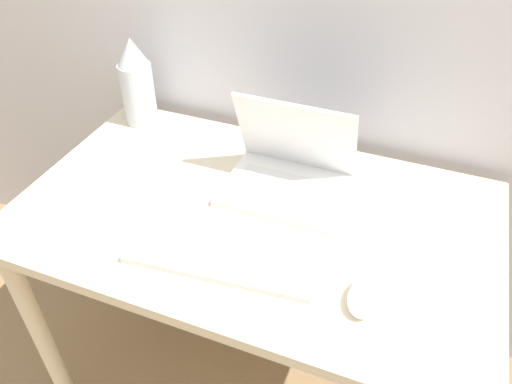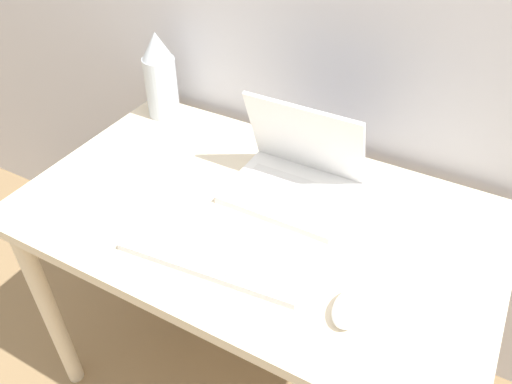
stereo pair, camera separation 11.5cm
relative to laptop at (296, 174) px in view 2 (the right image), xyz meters
The scene contains 5 objects.
desk 0.20m from the laptop, 111.11° to the right, with size 1.19×0.72×0.75m.
laptop is the anchor object (origin of this frame).
keyboard 0.31m from the laptop, 100.16° to the right, with size 0.44×0.18×0.02m.
mouse 0.41m from the laptop, 49.13° to the right, with size 0.07×0.11×0.03m.
vase 0.57m from the laptop, 164.29° to the left, with size 0.10×0.10×0.27m.
Camera 2 is at (0.45, -0.46, 1.58)m, focal length 35.00 mm.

